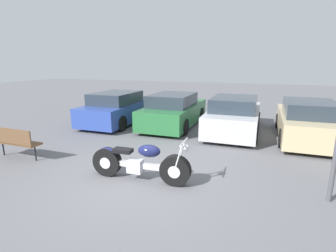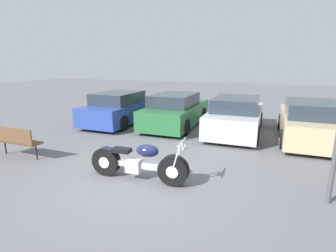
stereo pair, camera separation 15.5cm
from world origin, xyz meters
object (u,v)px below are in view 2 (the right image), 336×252
parked_car_green (176,111)px  parked_car_champagne (310,122)px  parked_car_blue (121,108)px  parked_car_silver (236,116)px  motorcycle (137,162)px  park_bench (16,139)px

parked_car_green → parked_car_champagne: size_ratio=1.00×
parked_car_blue → parked_car_green: 2.50m
parked_car_blue → parked_car_silver: size_ratio=1.00×
parked_car_green → parked_car_silver: size_ratio=1.00×
parked_car_blue → parked_car_silver: 4.97m
parked_car_blue → parked_car_silver: (4.97, 0.07, 0.00)m
parked_car_green → parked_car_silver: (2.49, -0.20, 0.00)m
motorcycle → parked_car_green: (-0.94, 5.26, 0.22)m
parked_car_blue → parked_car_green: size_ratio=1.00×
parked_car_blue → parked_car_green: same height
motorcycle → park_bench: size_ratio=1.64×
parked_car_green → park_bench: bearing=-118.8°
motorcycle → parked_car_champagne: 6.35m
parked_car_green → parked_car_champagne: (4.97, -0.36, 0.00)m
parked_car_blue → parked_car_champagne: same height
parked_car_silver → parked_car_champagne: (2.49, -0.16, 0.00)m
park_bench → parked_car_blue: bearing=85.6°
park_bench → parked_car_silver: bearing=43.1°
motorcycle → park_bench: motorcycle is taller
parked_car_champagne → parked_car_green: bearing=175.8°
parked_car_champagne → park_bench: 9.22m
parked_car_silver → parked_car_champagne: size_ratio=1.00×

